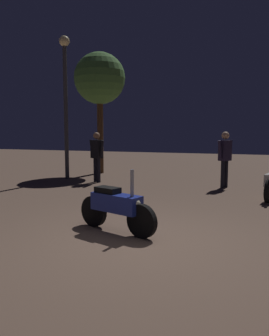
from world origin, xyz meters
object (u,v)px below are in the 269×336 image
at_px(person_rider_beside, 225,154).
at_px(streetlamp_far, 65,89).
at_px(motorcycle_blue_foreground, 116,207).
at_px(person_bystander_far, 97,153).

relative_size(person_rider_beside, streetlamp_far, 0.34).
bearing_deg(motorcycle_blue_foreground, person_rider_beside, 94.99).
bearing_deg(person_bystander_far, person_rider_beside, 115.80).
height_order(motorcycle_blue_foreground, person_rider_beside, person_rider_beside).
height_order(motorcycle_blue_foreground, person_bystander_far, person_bystander_far).
xyz_separation_m(person_rider_beside, person_bystander_far, (-4.09, -0.22, -0.02)).
xyz_separation_m(motorcycle_blue_foreground, person_bystander_far, (-2.62, 5.01, 0.55)).
distance_m(person_bystander_far, streetlamp_far, 2.55).
distance_m(person_rider_beside, streetlamp_far, 5.82).
relative_size(motorcycle_blue_foreground, person_rider_beside, 0.94).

